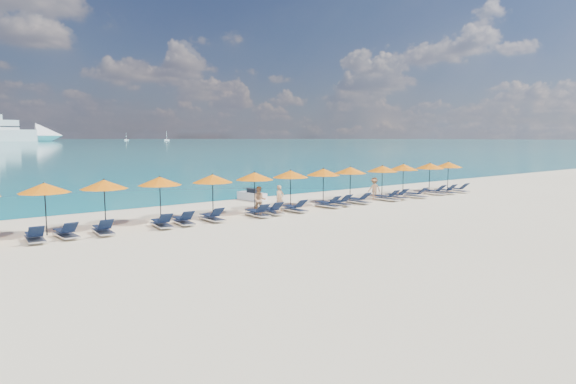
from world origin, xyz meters
TOP-DOWN VIEW (x-y plane):
  - ground at (0.00, 0.00)m, footprint 1400.00×1400.00m
  - sailboat_near at (183.11, 571.48)m, footprint 5.11×1.70m
  - sailboat_far at (200.66, 490.73)m, footprint 6.02×2.01m
  - jetski at (1.54, 8.93)m, footprint 1.02×2.25m
  - beachgoer_a at (0.19, 4.02)m, footprint 0.56×0.39m
  - beachgoer_b at (-1.14, 4.04)m, footprint 0.83×0.75m
  - beachgoer_c at (8.39, 4.54)m, footprint 1.02×0.67m
  - umbrella_2 at (-11.53, 4.67)m, footprint 2.10×2.10m
  - umbrella_3 at (-9.09, 4.70)m, footprint 2.10×2.10m
  - umbrella_4 at (-6.46, 4.74)m, footprint 2.10×2.10m
  - umbrella_5 at (-3.75, 4.46)m, footprint 2.10×2.10m
  - umbrella_6 at (-1.18, 4.45)m, footprint 2.10×2.10m
  - umbrella_7 at (1.30, 4.48)m, footprint 2.10×2.10m
  - umbrella_8 at (3.83, 4.50)m, footprint 2.10×2.10m
  - umbrella_9 at (6.32, 4.71)m, footprint 2.10×2.10m
  - umbrella_10 at (9.06, 4.45)m, footprint 2.10×2.10m
  - umbrella_11 at (11.55, 4.72)m, footprint 2.10×2.10m
  - umbrella_12 at (14.26, 4.49)m, footprint 2.10×2.10m
  - umbrella_13 at (16.68, 4.58)m, footprint 2.10×2.10m
  - lounger_3 at (-12.18, 3.45)m, footprint 0.71×1.73m
  - lounger_4 at (-11.03, 3.53)m, footprint 0.76×1.74m
  - lounger_5 at (-9.59, 3.36)m, footprint 0.73×1.74m
  - lounger_6 at (-6.99, 3.32)m, footprint 0.78×1.75m
  - lounger_7 at (-5.90, 3.38)m, footprint 0.77×1.75m
  - lounger_8 at (-4.36, 3.43)m, footprint 0.65×1.71m
  - lounger_9 at (-1.84, 3.19)m, footprint 0.70×1.73m
  - lounger_10 at (-0.81, 3.34)m, footprint 0.78×1.75m
  - lounger_11 at (0.68, 3.29)m, footprint 0.72×1.74m
  - lounger_12 at (3.28, 3.42)m, footprint 0.76×1.75m
  - lounger_13 at (4.38, 3.55)m, footprint 0.64×1.71m
  - lounger_14 at (5.95, 3.54)m, footprint 0.67×1.72m
  - lounger_15 at (8.40, 3.38)m, footprint 0.74×1.74m
  - lounger_16 at (9.55, 3.56)m, footprint 0.64×1.71m
  - lounger_17 at (11.10, 3.24)m, footprint 0.78×1.75m
  - lounger_18 at (13.65, 3.56)m, footprint 0.66×1.71m
  - lounger_19 at (14.72, 3.38)m, footprint 0.70×1.73m
  - lounger_20 at (16.26, 3.38)m, footprint 0.67×1.72m

SIDE VIEW (x-z plane):
  - ground at x=0.00m, z-range 0.00..0.00m
  - lounger_3 at x=-12.18m, z-range -0.09..0.56m
  - lounger_4 at x=-11.03m, z-range -0.09..0.56m
  - lounger_5 at x=-9.59m, z-range -0.09..0.56m
  - lounger_6 at x=-6.99m, z-range -0.09..0.56m
  - lounger_7 at x=-5.90m, z-range -0.09..0.56m
  - lounger_8 at x=-4.36m, z-range -0.09..0.56m
  - lounger_9 at x=-1.84m, z-range -0.09..0.56m
  - lounger_10 at x=-0.81m, z-range -0.09..0.56m
  - lounger_11 at x=0.68m, z-range -0.09..0.56m
  - lounger_12 at x=3.28m, z-range -0.09..0.56m
  - lounger_13 at x=4.38m, z-range -0.09..0.56m
  - lounger_14 at x=5.95m, z-range -0.09..0.56m
  - lounger_15 at x=8.40m, z-range -0.09..0.56m
  - lounger_16 at x=9.55m, z-range -0.09..0.56m
  - lounger_17 at x=11.10m, z-range -0.09..0.56m
  - lounger_18 at x=13.65m, z-range -0.09..0.56m
  - lounger_19 at x=14.72m, z-range -0.09..0.56m
  - lounger_20 at x=16.26m, z-range -0.09..0.56m
  - jetski at x=1.54m, z-range -0.07..0.71m
  - beachgoer_c at x=8.39m, z-range 0.00..1.44m
  - beachgoer_a at x=0.19m, z-range 0.00..1.48m
  - beachgoer_b at x=-1.14m, z-range 0.00..1.49m
  - sailboat_near at x=183.11m, z-range -3.72..5.64m
  - sailboat_far at x=200.66m, z-range -4.38..6.65m
  - umbrella_2 at x=-11.53m, z-range 0.88..3.16m
  - umbrella_3 at x=-9.09m, z-range 0.88..3.16m
  - umbrella_4 at x=-6.46m, z-range 0.88..3.16m
  - umbrella_5 at x=-3.75m, z-range 0.88..3.16m
  - umbrella_6 at x=-1.18m, z-range 0.88..3.16m
  - umbrella_7 at x=1.30m, z-range 0.88..3.16m
  - umbrella_8 at x=3.83m, z-range 0.88..3.16m
  - umbrella_9 at x=6.32m, z-range 0.88..3.16m
  - umbrella_10 at x=9.06m, z-range 0.88..3.16m
  - umbrella_11 at x=11.55m, z-range 0.88..3.16m
  - umbrella_12 at x=14.26m, z-range 0.88..3.16m
  - umbrella_13 at x=16.68m, z-range 0.88..3.16m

